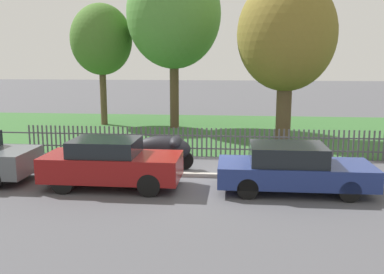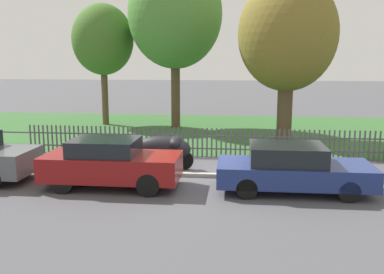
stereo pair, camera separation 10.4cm
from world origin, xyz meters
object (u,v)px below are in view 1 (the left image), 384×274
at_px(tree_nearest_kerb, 101,40).
at_px(covered_motorcycle, 164,149).
at_px(tree_mid_park, 287,35).
at_px(parked_car_navy_estate, 292,168).
at_px(parked_car_black_saloon, 111,163).
at_px(tree_behind_motorcycle, 174,14).

bearing_deg(tree_nearest_kerb, covered_motorcycle, -62.01).
height_order(covered_motorcycle, tree_mid_park, tree_mid_park).
height_order(parked_car_navy_estate, tree_nearest_kerb, tree_nearest_kerb).
bearing_deg(tree_mid_park, tree_nearest_kerb, 158.20).
distance_m(parked_car_black_saloon, tree_nearest_kerb, 12.76).
relative_size(covered_motorcycle, tree_nearest_kerb, 0.31).
relative_size(parked_car_black_saloon, tree_nearest_kerb, 0.59).
xyz_separation_m(covered_motorcycle, tree_nearest_kerb, (-4.97, 9.35, 3.95)).
distance_m(covered_motorcycle, tree_mid_park, 8.17).
height_order(parked_car_navy_estate, tree_mid_park, tree_mid_park).
height_order(covered_motorcycle, tree_nearest_kerb, tree_nearest_kerb).
relative_size(parked_car_navy_estate, tree_nearest_kerb, 0.64).
bearing_deg(tree_behind_motorcycle, parked_car_navy_estate, -65.72).
bearing_deg(tree_nearest_kerb, parked_car_black_saloon, -71.83).
xyz_separation_m(parked_car_black_saloon, tree_behind_motorcycle, (0.30, 10.83, 5.15)).
relative_size(parked_car_navy_estate, tree_mid_park, 0.59).
distance_m(parked_car_navy_estate, tree_behind_motorcycle, 12.85).
height_order(tree_behind_motorcycle, tree_mid_park, tree_behind_motorcycle).
xyz_separation_m(covered_motorcycle, tree_mid_park, (4.50, 5.56, 3.96)).
relative_size(parked_car_black_saloon, tree_behind_motorcycle, 0.45).
bearing_deg(tree_nearest_kerb, tree_mid_park, -21.80).
height_order(parked_car_black_saloon, tree_nearest_kerb, tree_nearest_kerb).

